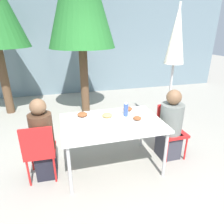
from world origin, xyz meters
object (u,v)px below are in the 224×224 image
bottle (126,110)px  person_left (43,141)px  drinking_cup (87,123)px  closed_umbrella (176,41)px  chair_right (170,126)px  chair_left (39,149)px  salad_bowl (130,124)px  person_right (170,127)px

bottle → person_left: bearing=-174.4°
person_left → drinking_cup: person_left is taller
person_left → closed_umbrella: (2.36, 0.80, 1.22)m
person_left → chair_right: 1.98m
bottle → chair_left: bearing=-171.2°
bottle → salad_bowl: (-0.06, -0.34, -0.07)m
person_right → bottle: 0.79m
chair_left → closed_umbrella: size_ratio=0.36×
bottle → drinking_cup: bottle is taller
bottle → salad_bowl: size_ratio=1.52×
chair_left → salad_bowl: (1.21, -0.14, 0.28)m
drinking_cup → chair_right: bearing=5.2°
person_left → closed_umbrella: 2.77m
person_right → salad_bowl: (-0.77, -0.21, 0.24)m
chair_right → closed_umbrella: bearing=-118.0°
person_left → salad_bowl: 1.20m
person_left → drinking_cup: 0.65m
person_right → bottle: bearing=-11.1°
closed_umbrella → bottle: 1.62m
chair_right → person_right: bearing=58.1°
chair_left → salad_bowl: 1.25m
chair_right → person_left: bearing=1.2°
chair_right → bottle: bearing=-4.4°
person_right → drinking_cup: 1.35m
chair_left → chair_right: bearing=5.6°
chair_left → person_right: (1.98, 0.07, 0.04)m
person_left → closed_umbrella: closed_umbrella is taller
drinking_cup → bottle: bearing=15.7°
chair_left → person_left: size_ratio=0.73×
chair_left → closed_umbrella: 2.87m
chair_left → closed_umbrella: closed_umbrella is taller
salad_bowl → bottle: bearing=80.0°
person_right → drinking_cup: bearing=1.1°
person_right → bottle: size_ratio=5.42×
person_left → drinking_cup: size_ratio=13.16×
chair_left → person_left: person_left is taller
chair_right → closed_umbrella: 1.52m
drinking_cup → closed_umbrella: bearing=26.0°
closed_umbrella → salad_bowl: 1.86m
closed_umbrella → drinking_cup: closed_umbrella is taller
person_right → salad_bowl: person_right is taller
person_left → bottle: 1.26m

